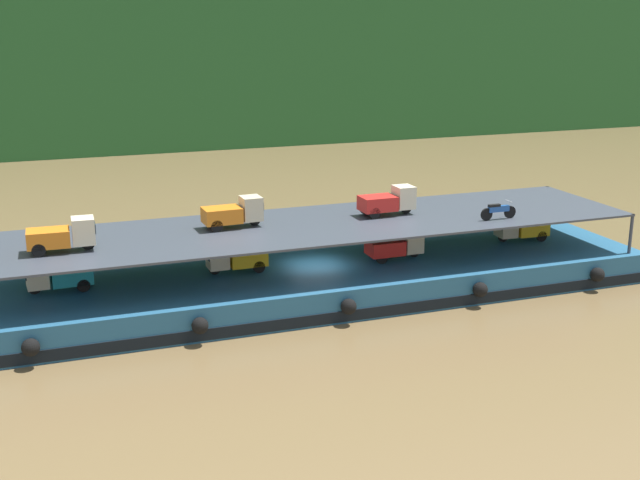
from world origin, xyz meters
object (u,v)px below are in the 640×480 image
(mini_truck_lower_stern, at_px, (58,276))
(motorcycle_upper_port, at_px, (498,211))
(mini_truck_upper_stern, at_px, (62,235))
(mini_truck_upper_fore, at_px, (388,201))
(cargo_barge, at_px, (316,280))
(mini_truck_upper_mid, at_px, (234,213))
(mini_truck_lower_fore, at_px, (520,228))
(mini_truck_lower_mid, at_px, (396,245))
(mini_truck_lower_aft, at_px, (235,257))

(mini_truck_lower_stern, relative_size, motorcycle_upper_port, 1.47)
(mini_truck_upper_stern, bearing_deg, mini_truck_upper_fore, 4.48)
(cargo_barge, bearing_deg, motorcycle_upper_port, -14.12)
(mini_truck_upper_mid, bearing_deg, mini_truck_upper_fore, -1.84)
(mini_truck_lower_stern, distance_m, mini_truck_upper_fore, 15.69)
(mini_truck_upper_stern, bearing_deg, mini_truck_lower_stern, 106.96)
(cargo_barge, distance_m, mini_truck_upper_mid, 5.13)
(mini_truck_lower_fore, bearing_deg, mini_truck_lower_mid, -173.98)
(mini_truck_lower_fore, bearing_deg, mini_truck_lower_stern, -179.64)
(mini_truck_lower_stern, distance_m, motorcycle_upper_port, 20.34)
(cargo_barge, distance_m, mini_truck_upper_stern, 11.86)
(mini_truck_lower_aft, distance_m, mini_truck_lower_mid, 7.84)
(mini_truck_upper_mid, bearing_deg, mini_truck_lower_fore, -1.18)
(mini_truck_lower_stern, bearing_deg, mini_truck_lower_aft, 0.09)
(mini_truck_upper_stern, relative_size, motorcycle_upper_port, 1.46)
(cargo_barge, xyz_separation_m, mini_truck_lower_aft, (-3.82, 0.28, 1.44))
(mini_truck_lower_mid, height_order, motorcycle_upper_port, motorcycle_upper_port)
(mini_truck_upper_fore, distance_m, motorcycle_upper_port, 5.26)
(mini_truck_lower_stern, xyz_separation_m, motorcycle_upper_port, (20.12, -2.41, 1.74))
(mini_truck_lower_fore, relative_size, mini_truck_upper_stern, 1.01)
(cargo_barge, relative_size, mini_truck_upper_stern, 11.66)
(mini_truck_lower_aft, height_order, mini_truck_lower_mid, same)
(cargo_barge, xyz_separation_m, mini_truck_upper_mid, (-3.73, 0.73, 3.44))
(mini_truck_lower_stern, xyz_separation_m, mini_truck_lower_fore, (23.19, 0.15, 0.00))
(mini_truck_lower_aft, bearing_deg, mini_truck_upper_fore, 1.49)
(mini_truck_lower_mid, distance_m, mini_truck_upper_fore, 2.18)
(mini_truck_lower_mid, bearing_deg, mini_truck_lower_aft, 175.13)
(mini_truck_lower_fore, distance_m, mini_truck_upper_stern, 23.00)
(mini_truck_lower_aft, relative_size, mini_truck_lower_mid, 1.00)
(mini_truck_lower_fore, relative_size, mini_truck_upper_fore, 1.01)
(cargo_barge, xyz_separation_m, mini_truck_lower_fore, (11.55, 0.42, 1.44))
(mini_truck_lower_fore, height_order, mini_truck_upper_fore, mini_truck_upper_fore)
(cargo_barge, distance_m, mini_truck_lower_aft, 4.09)
(mini_truck_lower_mid, bearing_deg, mini_truck_upper_stern, -178.77)
(mini_truck_lower_aft, xyz_separation_m, mini_truck_lower_mid, (7.81, -0.67, 0.00))
(cargo_barge, height_order, mini_truck_lower_aft, mini_truck_lower_aft)
(mini_truck_lower_fore, height_order, mini_truck_upper_stern, mini_truck_upper_stern)
(mini_truck_lower_stern, bearing_deg, motorcycle_upper_port, -6.83)
(mini_truck_upper_stern, height_order, mini_truck_upper_mid, same)
(mini_truck_upper_fore, bearing_deg, cargo_barge, -172.95)
(mini_truck_upper_stern, bearing_deg, cargo_barge, 3.58)
(mini_truck_lower_mid, distance_m, mini_truck_upper_mid, 8.05)
(mini_truck_upper_mid, xyz_separation_m, mini_truck_upper_fore, (7.66, -0.25, 0.00))
(mini_truck_upper_stern, bearing_deg, mini_truck_lower_fore, 2.82)
(mini_truck_lower_aft, bearing_deg, mini_truck_lower_fore, 0.50)
(mini_truck_lower_stern, relative_size, mini_truck_lower_mid, 1.02)
(mini_truck_lower_mid, distance_m, mini_truck_upper_stern, 15.45)
(mini_truck_lower_mid, xyz_separation_m, mini_truck_lower_fore, (7.57, 0.80, 0.00))
(mini_truck_lower_aft, bearing_deg, motorcycle_upper_port, -11.12)
(mini_truck_upper_stern, distance_m, motorcycle_upper_port, 19.87)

